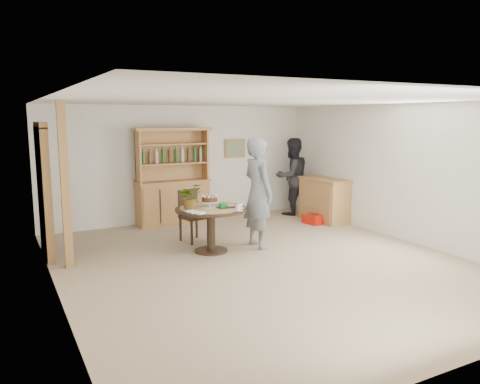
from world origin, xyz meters
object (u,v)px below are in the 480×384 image
teen_boy (258,192)px  red_suitcase (318,218)px  sideboard (324,199)px  dining_chair (191,212)px  hutch (173,192)px  adult_person (292,176)px  dining_table (211,217)px

teen_boy → red_suitcase: (2.10, 1.02, -0.87)m
sideboard → dining_chair: (-3.21, -0.22, 0.06)m
hutch → red_suitcase: 3.17m
dining_chair → red_suitcase: dining_chair is taller
teen_boy → adult_person: (2.10, 2.05, -0.07)m
adult_person → dining_chair: bearing=16.5°
sideboard → dining_chair: 3.22m
red_suitcase → dining_chair: bearing=172.3°
sideboard → red_suitcase: size_ratio=1.92×
teen_boy → adult_person: 2.94m
hutch → dining_chair: bearing=-96.6°
dining_table → teen_boy: size_ratio=0.62×
sideboard → teen_boy: (-2.34, -1.15, 0.49)m
hutch → sideboard: 3.29m
adult_person → teen_boy: bearing=40.1°
sideboard → adult_person: size_ratio=0.71×
hutch → sideboard: bearing=-22.2°
teen_boy → hutch: bearing=13.7°
dining_table → red_suitcase: dining_table is taller
teen_boy → adult_person: bearing=-48.2°
hutch → dining_chair: hutch is taller
teen_boy → red_suitcase: 2.49m
hutch → adult_person: (2.80, -0.34, 0.20)m
sideboard → red_suitcase: bearing=-151.9°
adult_person → red_suitcase: size_ratio=2.71×
red_suitcase → dining_table: bearing=-172.1°
sideboard → dining_table: size_ratio=1.05×
dining_table → adult_person: bearing=33.5°
dining_chair → teen_boy: teen_boy is taller
teen_boy → dining_chair: bearing=40.5°
hutch → teen_boy: (0.70, -2.39, 0.28)m
hutch → dining_table: (-0.15, -2.29, -0.08)m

